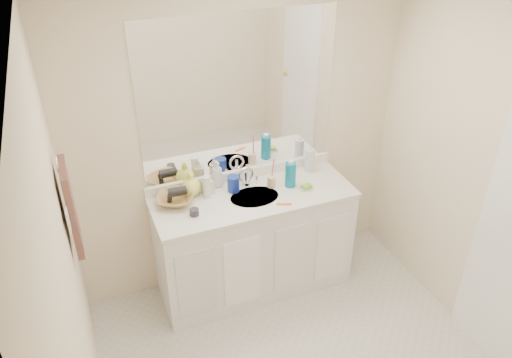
{
  "coord_description": "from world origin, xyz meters",
  "views": [
    {
      "loc": [
        -1.14,
        -1.87,
        2.91
      ],
      "look_at": [
        0.0,
        0.97,
        1.05
      ],
      "focal_mm": 35.0,
      "sensor_mm": 36.0,
      "label": 1
    }
  ],
  "objects": [
    {
      "name": "extra_white_bottle",
      "position": [
        -0.33,
        1.13,
        0.97
      ],
      "size": [
        0.06,
        0.06,
        0.17
      ],
      "primitive_type": "cylinder",
      "rotation": [
        0.0,
        0.0,
        0.15
      ],
      "color": "silver",
      "rests_on": "countertop"
    },
    {
      "name": "switch_plate",
      "position": [
        -1.27,
        0.57,
        1.3
      ],
      "size": [
        0.01,
        0.08,
        0.13
      ],
      "primitive_type": "cube",
      "color": "white",
      "rests_on": "wall_left"
    },
    {
      "name": "hand_towel",
      "position": [
        -1.25,
        0.77,
        1.25
      ],
      "size": [
        0.04,
        0.32,
        0.55
      ],
      "primitive_type": "cube",
      "color": "#4D2F29",
      "rests_on": "towel_ring"
    },
    {
      "name": "ceiling",
      "position": [
        0.0,
        0.0,
        2.4
      ],
      "size": [
        2.6,
        2.6,
        0.02
      ],
      "primitive_type": "cube",
      "color": "white",
      "rests_on": "wall_back"
    },
    {
      "name": "wall_left",
      "position": [
        -1.3,
        0.0,
        1.2
      ],
      "size": [
        0.02,
        2.6,
        2.4
      ],
      "primitive_type": "cube",
      "color": "#F9E7C3",
      "rests_on": "floor"
    },
    {
      "name": "sink_basin",
      "position": [
        0.0,
        1.0,
        0.87
      ],
      "size": [
        0.37,
        0.37,
        0.02
      ],
      "primitive_type": "cylinder",
      "color": "beige",
      "rests_on": "countertop"
    },
    {
      "name": "green_soap",
      "position": [
        0.41,
        0.95,
        0.9
      ],
      "size": [
        0.08,
        0.06,
        0.03
      ],
      "primitive_type": "cube",
      "rotation": [
        0.0,
        0.0,
        0.15
      ],
      "color": "#77BD2E",
      "rests_on": "soap_dish"
    },
    {
      "name": "dark_jar",
      "position": [
        -0.48,
        0.95,
        0.9
      ],
      "size": [
        0.09,
        0.09,
        0.05
      ],
      "primitive_type": "cylinder",
      "rotation": [
        0.0,
        0.0,
        0.35
      ],
      "color": "#29272D",
      "rests_on": "countertop"
    },
    {
      "name": "backsplash",
      "position": [
        0.0,
        1.29,
        0.92
      ],
      "size": [
        1.52,
        0.03,
        0.08
      ],
      "primitive_type": "cube",
      "color": "white",
      "rests_on": "countertop"
    },
    {
      "name": "soap_bottle_white",
      "position": [
        -0.21,
        1.25,
        0.99
      ],
      "size": [
        0.09,
        0.09,
        0.21
      ],
      "primitive_type": "imported",
      "rotation": [
        0.0,
        0.0,
        0.13
      ],
      "color": "silver",
      "rests_on": "countertop"
    },
    {
      "name": "tan_cup",
      "position": [
        0.17,
        1.09,
        0.92
      ],
      "size": [
        0.08,
        0.08,
        0.09
      ],
      "primitive_type": "cylinder",
      "rotation": [
        0.0,
        0.0,
        -0.2
      ],
      "color": "beige",
      "rests_on": "countertop"
    },
    {
      "name": "faucet",
      "position": [
        0.0,
        1.18,
        0.94
      ],
      "size": [
        0.02,
        0.02,
        0.11
      ],
      "primitive_type": "cylinder",
      "color": "silver",
      "rests_on": "countertop"
    },
    {
      "name": "clear_pump_bottle",
      "position": [
        0.55,
        1.2,
        0.98
      ],
      "size": [
        0.09,
        0.09,
        0.19
      ],
      "primitive_type": "cylinder",
      "rotation": [
        0.0,
        0.0,
        0.19
      ],
      "color": "silver",
      "rests_on": "countertop"
    },
    {
      "name": "toothbrush",
      "position": [
        0.18,
        1.09,
        1.03
      ],
      "size": [
        0.02,
        0.04,
        0.2
      ],
      "primitive_type": "cylinder",
      "rotation": [
        0.14,
        0.0,
        0.24
      ],
      "color": "#FF4390",
      "rests_on": "tan_cup"
    },
    {
      "name": "mirror",
      "position": [
        0.0,
        1.29,
        1.56
      ],
      "size": [
        1.48,
        0.01,
        1.2
      ],
      "primitive_type": "cube",
      "color": "white",
      "rests_on": "wall_back"
    },
    {
      "name": "soap_bottle_yellow",
      "position": [
        -0.43,
        1.21,
        0.97
      ],
      "size": [
        0.16,
        0.16,
        0.19
      ],
      "primitive_type": "imported",
      "rotation": [
        0.0,
        0.0,
        -0.1
      ],
      "color": "#F2F55F",
      "rests_on": "countertop"
    },
    {
      "name": "soap_bottle_cream",
      "position": [
        -0.31,
        1.18,
        0.96
      ],
      "size": [
        0.09,
        0.1,
        0.17
      ],
      "primitive_type": "imported",
      "rotation": [
        0.0,
        0.0,
        0.31
      ],
      "color": "beige",
      "rests_on": "countertop"
    },
    {
      "name": "wall_right",
      "position": [
        1.3,
        0.0,
        1.2
      ],
      "size": [
        0.02,
        2.6,
        2.4
      ],
      "primitive_type": "cube",
      "color": "#F9E7C3",
      "rests_on": "floor"
    },
    {
      "name": "wall_back",
      "position": [
        0.0,
        1.3,
        1.2
      ],
      "size": [
        2.6,
        0.02,
        2.4
      ],
      "primitive_type": "cube",
      "color": "#F9E7C3",
      "rests_on": "floor"
    },
    {
      "name": "orange_comb",
      "position": [
        0.16,
        0.83,
        0.88
      ],
      "size": [
        0.11,
        0.06,
        0.0
      ],
      "primitive_type": "cube",
      "rotation": [
        0.0,
        0.0,
        -0.36
      ],
      "color": "orange",
      "rests_on": "countertop"
    },
    {
      "name": "soap_dish",
      "position": [
        0.41,
        0.95,
        0.89
      ],
      "size": [
        0.11,
        0.09,
        0.01
      ],
      "primitive_type": "cube",
      "rotation": [
        0.0,
        0.0,
        -0.33
      ],
      "color": "silver",
      "rests_on": "countertop"
    },
    {
      "name": "wicker_basket",
      "position": [
        -0.56,
        1.15,
        0.91
      ],
      "size": [
        0.35,
        0.35,
        0.07
      ],
      "primitive_type": "imported",
      "rotation": [
        0.0,
        0.0,
        -0.37
      ],
      "color": "#AA8244",
      "rests_on": "countertop"
    },
    {
      "name": "blue_mug",
      "position": [
        -0.12,
        1.14,
        0.94
      ],
      "size": [
        0.12,
        0.12,
        0.12
      ],
      "primitive_type": "cylinder",
      "rotation": [
        0.0,
        0.0,
        -0.42
      ],
      "color": "navy",
      "rests_on": "countertop"
    },
    {
      "name": "countertop",
      "position": [
        0.0,
        1.02,
        0.86
      ],
      "size": [
        1.52,
        0.57,
        0.03
      ],
      "primitive_type": "cube",
      "color": "white",
      "rests_on": "vanity_cabinet"
    },
    {
      "name": "towel_ring",
      "position": [
        -1.27,
        0.77,
        1.55
      ],
      "size": [
        0.01,
        0.11,
        0.11
      ],
      "primitive_type": "torus",
      "rotation": [
        0.0,
        1.57,
        0.0
      ],
      "color": "silver",
      "rests_on": "wall_left"
    },
    {
      "name": "mouthwash_bottle",
      "position": [
        0.31,
        1.05,
        0.98
      ],
      "size": [
        0.09,
        0.09,
        0.2
      ],
      "primitive_type": "cylinder",
      "rotation": [
        0.0,
        0.0,
        -0.09
      ],
      "color": "#0C7296",
      "rests_on": "countertop"
    },
    {
      "name": "hair_dryer",
      "position": [
        -0.54,
        1.15,
        0.97
      ],
      "size": [
        0.13,
        0.07,
        0.07
      ],
      "primitive_type": "cylinder",
      "rotation": [
        0.0,
        1.57,
        -0.06
      ],
      "color": "black",
      "rests_on": "wicker_basket"
    },
    {
      "name": "vanity_cabinet",
      "position": [
        0.0,
        1.02,
        0.42
      ],
      "size": [
        1.5,
        0.55,
        0.85
      ],
      "primitive_type": "cube",
      "color": "white",
      "rests_on": "floor"
    }
  ]
}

